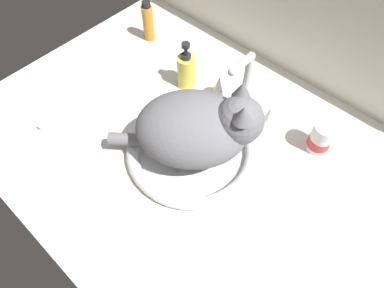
{
  "coord_description": "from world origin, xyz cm",
  "views": [
    {
      "loc": [
        37.12,
        -37.5,
        77.16
      ],
      "look_at": [
        3.89,
        -1.16,
        7.0
      ],
      "focal_mm": 32.25,
      "sensor_mm": 36.0,
      "label": 1
    }
  ],
  "objects": [
    {
      "name": "sink_basin",
      "position": [
        3.89,
        -1.16,
        4.42
      ],
      "size": [
        33.38,
        33.38,
        3.14
      ],
      "color": "white",
      "rests_on": "countertop"
    },
    {
      "name": "pill_bottle",
      "position": [
        26.69,
        21.94,
        7.14
      ],
      "size": [
        5.89,
        5.89,
        8.92
      ],
      "color": "white",
      "rests_on": "countertop"
    },
    {
      "name": "amber_bottle",
      "position": [
        -37.68,
        23.44,
        9.37
      ],
      "size": [
        3.61,
        3.61,
        13.47
      ],
      "color": "#C67A23",
      "rests_on": "countertop"
    },
    {
      "name": "toothbrush",
      "position": [
        -33.24,
        -14.68,
        3.61
      ],
      "size": [
        4.87,
        18.87,
        1.7
      ],
      "color": "silver",
      "rests_on": "countertop"
    },
    {
      "name": "soap_pump_bottle",
      "position": [
        -14.05,
        16.0,
        8.48
      ],
      "size": [
        5.2,
        5.2,
        14.97
      ],
      "color": "#E5DB4C",
      "rests_on": "countertop"
    },
    {
      "name": "faucet",
      "position": [
        3.89,
        19.2,
        10.64
      ],
      "size": [
        20.57,
        10.35,
        19.74
      ],
      "color": "silver",
      "rests_on": "countertop"
    },
    {
      "name": "cat",
      "position": [
        5.56,
        0.2,
        13.99
      ],
      "size": [
        33.99,
        33.01,
        19.23
      ],
      "color": "slate",
      "rests_on": "sink_basin"
    },
    {
      "name": "countertop",
      "position": [
        0.0,
        0.0,
        1.5
      ],
      "size": [
        112.8,
        82.37,
        3.0
      ],
      "primitive_type": "cube",
      "color": "silver",
      "rests_on": "ground"
    },
    {
      "name": "backsplash_wall",
      "position": [
        0.0,
        42.39,
        18.74
      ],
      "size": [
        112.8,
        2.4,
        37.47
      ],
      "primitive_type": "cube",
      "color": "silver",
      "rests_on": "ground"
    }
  ]
}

